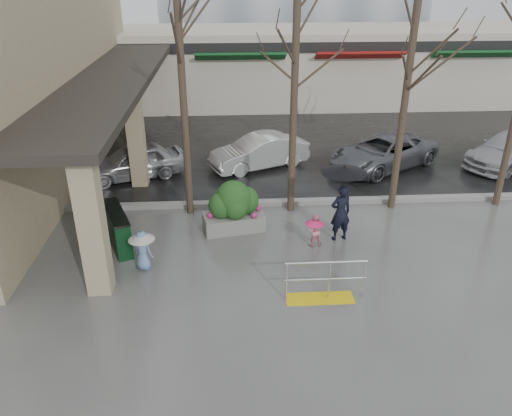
{
  "coord_description": "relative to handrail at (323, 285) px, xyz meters",
  "views": [
    {
      "loc": [
        -0.79,
        -10.72,
        7.06
      ],
      "look_at": [
        -0.06,
        1.11,
        1.3
      ],
      "focal_mm": 35.0,
      "sensor_mm": 36.0,
      "label": 1
    }
  ],
  "objects": [
    {
      "name": "car_c",
      "position": [
        3.83,
        8.3,
        0.25
      ],
      "size": [
        4.96,
        4.15,
        1.26
      ],
      "primitive_type": "imported",
      "rotation": [
        0.0,
        0.0,
        -1.02
      ],
      "color": "slate",
      "rests_on": "ground"
    },
    {
      "name": "pillar_back",
      "position": [
        -5.26,
        7.2,
        1.37
      ],
      "size": [
        0.55,
        0.55,
        3.5
      ],
      "primitive_type": "cube",
      "color": "tan",
      "rests_on": "ground"
    },
    {
      "name": "tree_mideast",
      "position": [
        3.14,
        4.8,
        4.48
      ],
      "size": [
        3.2,
        3.2,
        6.5
      ],
      "color": "#382B21",
      "rests_on": "ground"
    },
    {
      "name": "canopy_slab",
      "position": [
        -6.16,
        9.2,
        3.25
      ],
      "size": [
        2.8,
        18.0,
        0.25
      ],
      "primitive_type": "cube",
      "color": "#2D2823",
      "rests_on": "pillar_front"
    },
    {
      "name": "car_a",
      "position": [
        -5.59,
        7.85,
        0.25
      ],
      "size": [
        3.98,
        2.66,
        1.26
      ],
      "primitive_type": "imported",
      "rotation": [
        0.0,
        0.0,
        -1.22
      ],
      "color": "#A4A4A9",
      "rests_on": "ground"
    },
    {
      "name": "child_pink",
      "position": [
        0.2,
        2.49,
        0.17
      ],
      "size": [
        0.53,
        0.53,
        0.95
      ],
      "rotation": [
        0.0,
        0.0,
        3.23
      ],
      "color": "pink",
      "rests_on": "ground"
    },
    {
      "name": "woman",
      "position": [
        0.99,
        2.81,
        1.0
      ],
      "size": [
        1.27,
        1.27,
        2.27
      ],
      "rotation": [
        0.0,
        0.0,
        3.38
      ],
      "color": "black",
      "rests_on": "ground"
    },
    {
      "name": "news_boxes",
      "position": [
        -5.23,
        2.84,
        0.15
      ],
      "size": [
        1.09,
        1.92,
        1.06
      ],
      "rotation": [
        0.0,
        0.0,
        0.37
      ],
      "color": "#0C3518",
      "rests_on": "ground"
    },
    {
      "name": "storefront_row",
      "position": [
        0.64,
        19.17,
        1.64
      ],
      "size": [
        34.0,
        6.74,
        4.0
      ],
      "color": "beige",
      "rests_on": "ground"
    },
    {
      "name": "tree_west",
      "position": [
        -3.36,
        4.8,
        4.71
      ],
      "size": [
        3.2,
        3.2,
        6.8
      ],
      "color": "#382B21",
      "rests_on": "ground"
    },
    {
      "name": "street_asphalt",
      "position": [
        -1.36,
        23.2,
        -0.37
      ],
      "size": [
        120.0,
        36.0,
        0.01
      ],
      "primitive_type": "cube",
      "color": "black",
      "rests_on": "ground"
    },
    {
      "name": "child_blue",
      "position": [
        -4.36,
        1.58,
        0.29
      ],
      "size": [
        0.68,
        0.68,
        1.08
      ],
      "rotation": [
        0.0,
        0.0,
        2.64
      ],
      "color": "#718FC9",
      "rests_on": "ground"
    },
    {
      "name": "handrail",
      "position": [
        0.0,
        0.0,
        0.0
      ],
      "size": [
        1.9,
        0.5,
        1.03
      ],
      "color": "yellow",
      "rests_on": "ground"
    },
    {
      "name": "car_d",
      "position": [
        8.87,
        8.29,
        0.25
      ],
      "size": [
        4.61,
        3.83,
        1.26
      ],
      "primitive_type": "imported",
      "rotation": [
        0.0,
        0.0,
        -1.0
      ],
      "color": "#AEAEB3",
      "rests_on": "ground"
    },
    {
      "name": "pillar_front",
      "position": [
        -5.26,
        0.7,
        1.37
      ],
      "size": [
        0.55,
        0.55,
        3.5
      ],
      "primitive_type": "cube",
      "color": "tan",
      "rests_on": "ground"
    },
    {
      "name": "curb",
      "position": [
        -1.36,
        5.2,
        -0.3
      ],
      "size": [
        120.0,
        0.3,
        0.15
      ],
      "primitive_type": "cube",
      "color": "gray",
      "rests_on": "ground"
    },
    {
      "name": "car_b",
      "position": [
        -0.91,
        8.62,
        0.25
      ],
      "size": [
        4.04,
        2.77,
        1.26
      ],
      "primitive_type": "imported",
      "rotation": [
        0.0,
        0.0,
        -1.15
      ],
      "color": "white",
      "rests_on": "ground"
    },
    {
      "name": "tree_midwest",
      "position": [
        -0.16,
        4.8,
        4.86
      ],
      "size": [
        3.2,
        3.2,
        7.0
      ],
      "color": "#382B21",
      "rests_on": "ground"
    },
    {
      "name": "planter",
      "position": [
        -1.99,
        3.61,
        0.36
      ],
      "size": [
        1.89,
        1.19,
        1.54
      ],
      "rotation": [
        0.0,
        0.0,
        0.19
      ],
      "color": "gray",
      "rests_on": "ground"
    },
    {
      "name": "ground",
      "position": [
        -1.36,
        1.2,
        -0.38
      ],
      "size": [
        120.0,
        120.0,
        0.0
      ],
      "primitive_type": "plane",
      "color": "#51514F",
      "rests_on": "ground"
    }
  ]
}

